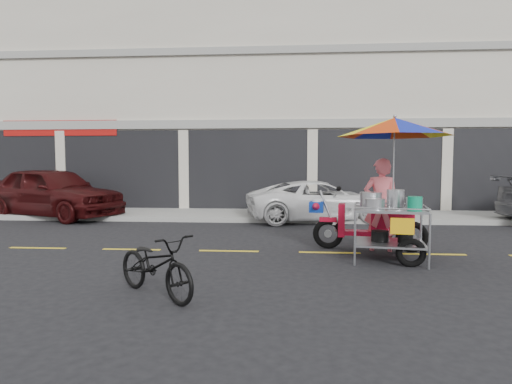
# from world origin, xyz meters

# --- Properties ---
(ground) EXTENTS (90.00, 90.00, 0.00)m
(ground) POSITION_xyz_m (0.00, 0.00, 0.00)
(ground) COLOR black
(sidewalk) EXTENTS (45.00, 3.00, 0.15)m
(sidewalk) POSITION_xyz_m (0.00, 5.50, 0.07)
(sidewalk) COLOR gray
(sidewalk) RESTS_ON ground
(shophouse_block) EXTENTS (36.00, 8.11, 10.40)m
(shophouse_block) POSITION_xyz_m (2.82, 10.59, 4.24)
(shophouse_block) COLOR beige
(shophouse_block) RESTS_ON ground
(centerline) EXTENTS (42.00, 0.10, 0.01)m
(centerline) POSITION_xyz_m (0.00, 0.00, 0.00)
(centerline) COLOR gold
(centerline) RESTS_ON ground
(maroon_sedan) EXTENTS (5.20, 3.52, 1.65)m
(maroon_sedan) POSITION_xyz_m (-8.33, 4.70, 0.82)
(maroon_sedan) COLOR black
(maroon_sedan) RESTS_ON ground
(white_pickup) EXTENTS (4.74, 3.01, 1.22)m
(white_pickup) POSITION_xyz_m (0.11, 4.64, 0.61)
(white_pickup) COLOR white
(white_pickup) RESTS_ON ground
(near_bicycle) EXTENTS (1.61, 1.46, 0.85)m
(near_bicycle) POSITION_xyz_m (-2.56, -2.94, 0.43)
(near_bicycle) COLOR black
(near_bicycle) RESTS_ON ground
(food_vendor_rig) EXTENTS (2.62, 2.38, 2.64)m
(food_vendor_rig) POSITION_xyz_m (1.03, -0.25, 1.66)
(food_vendor_rig) COLOR black
(food_vendor_rig) RESTS_ON ground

